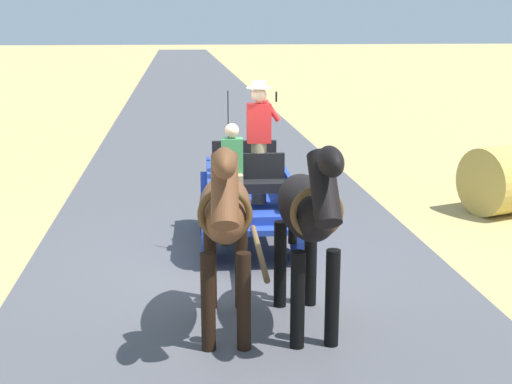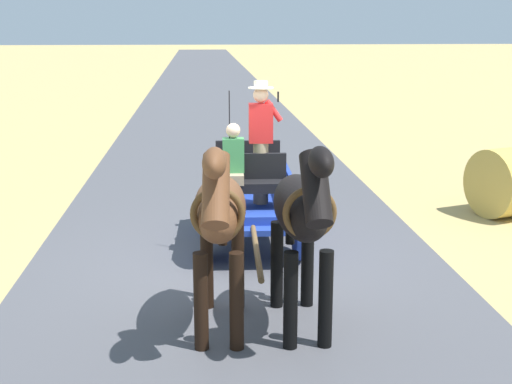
{
  "view_description": "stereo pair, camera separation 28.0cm",
  "coord_description": "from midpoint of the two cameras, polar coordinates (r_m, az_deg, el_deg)",
  "views": [
    {
      "loc": [
        0.77,
        9.33,
        3.29
      ],
      "look_at": [
        -0.23,
        0.39,
        1.1
      ],
      "focal_mm": 48.79,
      "sensor_mm": 36.0,
      "label": 1
    },
    {
      "loc": [
        0.49,
        9.35,
        3.29
      ],
      "look_at": [
        -0.23,
        0.39,
        1.1
      ],
      "focal_mm": 48.79,
      "sensor_mm": 36.0,
      "label": 2
    }
  ],
  "objects": [
    {
      "name": "road_surface",
      "position": [
        9.92,
        -2.4,
        -5.66
      ],
      "size": [
        5.87,
        160.0,
        0.01
      ],
      "primitive_type": "cube",
      "color": "#4C4C51",
      "rests_on": "ground"
    },
    {
      "name": "hay_bale",
      "position": [
        12.94,
        19.05,
        0.94
      ],
      "size": [
        1.44,
        1.5,
        1.2
      ],
      "primitive_type": "cylinder",
      "rotation": [
        0.0,
        1.57,
        0.34
      ],
      "color": "gold",
      "rests_on": "ground"
    },
    {
      "name": "horse_near_side",
      "position": [
        7.39,
        3.19,
        -1.76
      ],
      "size": [
        0.59,
        2.13,
        2.21
      ],
      "color": "black",
      "rests_on": "ground"
    },
    {
      "name": "horse_off_side",
      "position": [
        7.33,
        -3.64,
        -1.9
      ],
      "size": [
        0.66,
        2.13,
        2.21
      ],
      "color": "brown",
      "rests_on": "ground"
    },
    {
      "name": "horse_drawn_carriage",
      "position": [
        10.4,
        -1.46,
        -0.08
      ],
      "size": [
        1.48,
        4.51,
        2.5
      ],
      "color": "#1E3899",
      "rests_on": "ground"
    },
    {
      "name": "ground_plane",
      "position": [
        9.92,
        -2.4,
        -5.68
      ],
      "size": [
        200.0,
        200.0,
        0.0
      ],
      "primitive_type": "plane",
      "color": "tan"
    }
  ]
}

